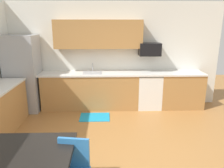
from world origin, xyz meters
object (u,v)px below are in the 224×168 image
microwave (150,49)px  dining_table (10,157)px  refrigerator (23,74)px  oven_range (148,91)px

microwave → dining_table: (-2.21, -3.42, -0.81)m
microwave → refrigerator: bearing=-176.8°
microwave → oven_range: bearing=-90.0°
refrigerator → oven_range: 3.22m
oven_range → dining_table: oven_range is taller
oven_range → dining_table: bearing=-123.6°
oven_range → dining_table: (-2.21, -3.32, 0.26)m
refrigerator → dining_table: size_ratio=1.35×
microwave → dining_table: microwave is taller
refrigerator → dining_table: refrigerator is taller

